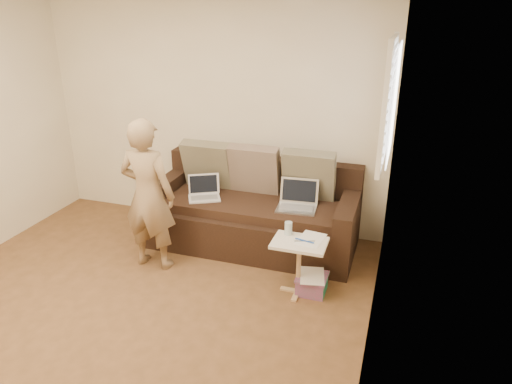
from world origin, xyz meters
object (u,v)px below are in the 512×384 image
laptop_silver (296,209)px  sofa (253,208)px  drinking_glass (288,228)px  person (148,195)px  laptop_white (204,199)px  side_table (299,267)px  striped_box (312,284)px

laptop_silver → sofa: bearing=165.0°
drinking_glass → sofa: bearing=130.3°
sofa → person: bearing=-138.5°
laptop_white → side_table: size_ratio=0.63×
laptop_white → side_table: 1.38m
laptop_silver → person: (-1.31, -0.64, 0.24)m
laptop_silver → striped_box: (0.31, -0.63, -0.43)m
laptop_white → side_table: (1.19, -0.63, -0.26)m
sofa → striped_box: bearing=-41.6°
laptop_silver → laptop_white: bearing=177.5°
side_table → drinking_glass: 0.36m
striped_box → laptop_silver: bearing=116.5°
person → side_table: 1.59m
side_table → striped_box: (0.12, 0.05, -0.18)m
drinking_glass → striped_box: drinking_glass is taller
laptop_silver → person: 1.48m
laptop_white → striped_box: (1.31, -0.59, -0.43)m
drinking_glass → striped_box: size_ratio=0.43×
laptop_silver → laptop_white: laptop_silver is taller
person → drinking_glass: (1.38, 0.07, -0.17)m
sofa → laptop_silver: 0.51m
drinking_glass → striped_box: (0.25, -0.06, -0.50)m
drinking_glass → laptop_silver: bearing=96.3°
striped_box → person: bearing=-179.7°
laptop_silver → drinking_glass: 0.58m
laptop_white → side_table: laptop_white is taller
person → striped_box: bearing=-179.6°
side_table → drinking_glass: size_ratio=4.38×
sofa → laptop_silver: (0.49, -0.09, 0.10)m
side_table → striped_box: side_table is taller
laptop_silver → side_table: bearing=-79.0°
side_table → laptop_white: bearing=152.1°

